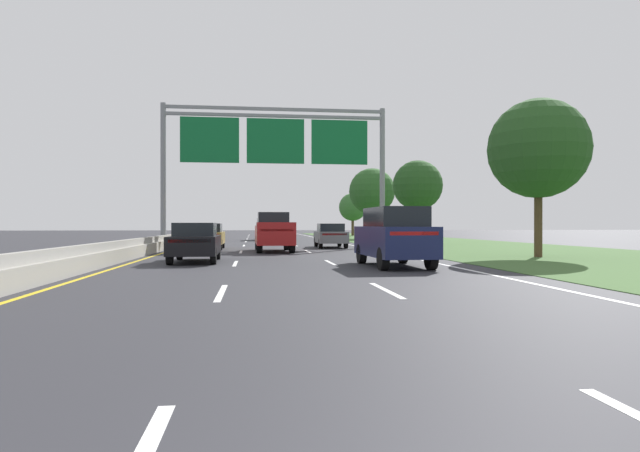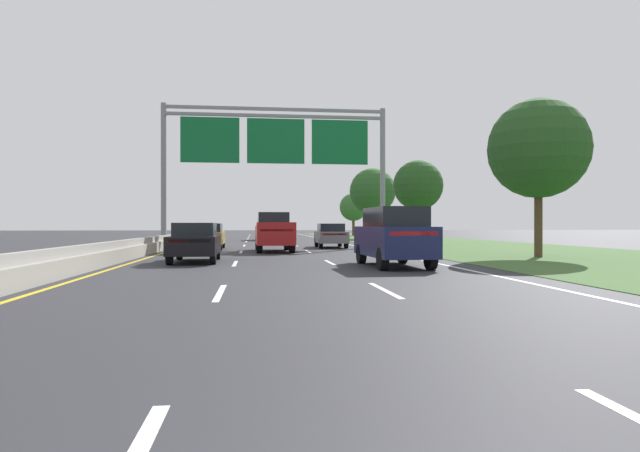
# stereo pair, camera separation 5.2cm
# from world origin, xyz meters

# --- Properties ---
(ground_plane) EXTENTS (220.00, 220.00, 0.00)m
(ground_plane) POSITION_xyz_m (0.00, 35.00, 0.00)
(ground_plane) COLOR #2B2B30
(lane_striping) EXTENTS (11.96, 106.00, 0.01)m
(lane_striping) POSITION_xyz_m (0.00, 34.54, 0.00)
(lane_striping) COLOR white
(lane_striping) RESTS_ON ground
(grass_verge_right) EXTENTS (14.00, 110.00, 0.02)m
(grass_verge_right) POSITION_xyz_m (13.95, 35.00, 0.01)
(grass_verge_right) COLOR #3D602D
(grass_verge_right) RESTS_ON ground
(median_barrier_concrete) EXTENTS (0.60, 110.00, 0.85)m
(median_barrier_concrete) POSITION_xyz_m (-6.60, 35.00, 0.35)
(median_barrier_concrete) COLOR #99968E
(median_barrier_concrete) RESTS_ON ground
(overhead_sign_gantry) EXTENTS (15.06, 0.42, 9.49)m
(overhead_sign_gantry) POSITION_xyz_m (0.30, 34.89, 6.72)
(overhead_sign_gantry) COLOR gray
(overhead_sign_gantry) RESTS_ON ground
(pickup_truck_red) EXTENTS (2.10, 5.44, 2.20)m
(pickup_truck_red) POSITION_xyz_m (-0.03, 28.83, 1.07)
(pickup_truck_red) COLOR maroon
(pickup_truck_red) RESTS_ON ground
(car_darkgreen_centre_lane_suv) EXTENTS (1.98, 4.73, 2.11)m
(car_darkgreen_centre_lane_suv) POSITION_xyz_m (0.00, 50.92, 1.10)
(car_darkgreen_centre_lane_suv) COLOR #193D23
(car_darkgreen_centre_lane_suv) RESTS_ON ground
(car_navy_right_lane_suv) EXTENTS (2.01, 4.74, 2.11)m
(car_navy_right_lane_suv) POSITION_xyz_m (3.84, 17.34, 1.10)
(car_navy_right_lane_suv) COLOR #161E47
(car_navy_right_lane_suv) RESTS_ON ground
(car_black_left_lane_sedan) EXTENTS (1.87, 4.42, 1.57)m
(car_black_left_lane_sedan) POSITION_xyz_m (-3.47, 20.62, 0.82)
(car_black_left_lane_sedan) COLOR black
(car_black_left_lane_sedan) RESTS_ON ground
(car_grey_right_lane_sedan) EXTENTS (1.91, 4.44, 1.57)m
(car_grey_right_lane_sedan) POSITION_xyz_m (3.83, 33.54, 0.82)
(car_grey_right_lane_sedan) COLOR slate
(car_grey_right_lane_sedan) RESTS_ON ground
(car_gold_left_lane_sedan) EXTENTS (1.84, 4.41, 1.57)m
(car_gold_left_lane_sedan) POSITION_xyz_m (-3.91, 32.06, 0.82)
(car_gold_left_lane_sedan) COLOR #A38438
(car_gold_left_lane_sedan) RESTS_ON ground
(roadside_tree_near) EXTENTS (4.54, 4.54, 7.24)m
(roadside_tree_near) POSITION_xyz_m (11.76, 21.78, 4.96)
(roadside_tree_near) COLOR #4C3823
(roadside_tree_near) RESTS_ON ground
(roadside_tree_mid) EXTENTS (3.79, 3.79, 6.40)m
(roadside_tree_mid) POSITION_xyz_m (11.24, 38.47, 4.48)
(roadside_tree_mid) COLOR #4C3823
(roadside_tree_mid) RESTS_ON ground
(roadside_tree_far) EXTENTS (4.93, 4.93, 7.54)m
(roadside_tree_far) POSITION_xyz_m (11.41, 55.36, 5.07)
(roadside_tree_far) COLOR #4C3823
(roadside_tree_far) RESTS_ON ground
(roadside_tree_distant) EXTENTS (3.76, 3.76, 5.76)m
(roadside_tree_distant) POSITION_xyz_m (12.15, 70.81, 3.87)
(roadside_tree_distant) COLOR #4C3823
(roadside_tree_distant) RESTS_ON ground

